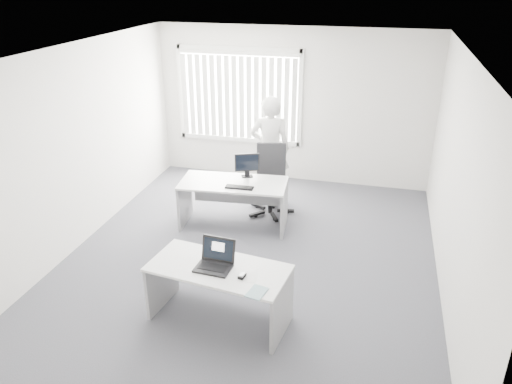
% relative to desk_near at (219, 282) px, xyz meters
% --- Properties ---
extents(ground, '(6.00, 6.00, 0.00)m').
position_rel_desk_near_xyz_m(ground, '(-0.01, 1.35, -0.51)').
color(ground, '#57565E').
rests_on(ground, ground).
extents(wall_back, '(5.00, 0.02, 2.80)m').
position_rel_desk_near_xyz_m(wall_back, '(-0.01, 4.35, 0.89)').
color(wall_back, silver).
rests_on(wall_back, ground).
extents(wall_front, '(5.00, 0.02, 2.80)m').
position_rel_desk_near_xyz_m(wall_front, '(-0.01, -1.65, 0.89)').
color(wall_front, silver).
rests_on(wall_front, ground).
extents(wall_left, '(0.02, 6.00, 2.80)m').
position_rel_desk_near_xyz_m(wall_left, '(-2.51, 1.35, 0.89)').
color(wall_left, silver).
rests_on(wall_left, ground).
extents(wall_right, '(0.02, 6.00, 2.80)m').
position_rel_desk_near_xyz_m(wall_right, '(2.49, 1.35, 0.89)').
color(wall_right, silver).
rests_on(wall_right, ground).
extents(ceiling, '(5.00, 6.00, 0.02)m').
position_rel_desk_near_xyz_m(ceiling, '(-0.01, 1.35, 2.29)').
color(ceiling, white).
rests_on(ceiling, wall_back).
extents(window, '(2.32, 0.06, 1.76)m').
position_rel_desk_near_xyz_m(window, '(-1.01, 4.31, 1.04)').
color(window, silver).
rests_on(window, wall_back).
extents(blinds, '(2.20, 0.10, 1.50)m').
position_rel_desk_near_xyz_m(blinds, '(-1.01, 4.25, 1.01)').
color(blinds, silver).
rests_on(blinds, wall_back).
extents(desk_near, '(1.62, 0.92, 0.70)m').
position_rel_desk_near_xyz_m(desk_near, '(0.00, 0.00, 0.00)').
color(desk_near, silver).
rests_on(desk_near, ground).
extents(desk_far, '(1.67, 0.89, 0.73)m').
position_rel_desk_near_xyz_m(desk_far, '(-0.50, 2.24, 0.02)').
color(desk_far, silver).
rests_on(desk_far, ground).
extents(office_chair, '(0.75, 0.75, 1.13)m').
position_rel_desk_near_xyz_m(office_chair, '(-0.06, 2.86, -0.15)').
color(office_chair, black).
rests_on(office_chair, ground).
extents(person, '(0.74, 0.56, 1.83)m').
position_rel_desk_near_xyz_m(person, '(-0.19, 3.33, 0.41)').
color(person, silver).
rests_on(person, ground).
extents(laptop, '(0.41, 0.37, 0.30)m').
position_rel_desk_near_xyz_m(laptop, '(-0.04, -0.05, 0.35)').
color(laptop, black).
rests_on(laptop, desk_near).
extents(paper_sheet, '(0.30, 0.22, 0.00)m').
position_rel_desk_near_xyz_m(paper_sheet, '(0.31, -0.09, 0.20)').
color(paper_sheet, silver).
rests_on(paper_sheet, desk_near).
extents(mouse, '(0.08, 0.11, 0.04)m').
position_rel_desk_near_xyz_m(mouse, '(0.31, -0.13, 0.22)').
color(mouse, '#B0B0B2').
rests_on(mouse, paper_sheet).
extents(booklet, '(0.21, 0.26, 0.01)m').
position_rel_desk_near_xyz_m(booklet, '(0.53, -0.35, 0.20)').
color(booklet, white).
rests_on(booklet, desk_near).
extents(keyboard, '(0.42, 0.15, 0.02)m').
position_rel_desk_near_xyz_m(keyboard, '(-0.35, 2.05, 0.24)').
color(keyboard, black).
rests_on(keyboard, desk_far).
extents(monitor, '(0.39, 0.25, 0.38)m').
position_rel_desk_near_xyz_m(monitor, '(-0.36, 2.50, 0.42)').
color(monitor, black).
rests_on(monitor, desk_far).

